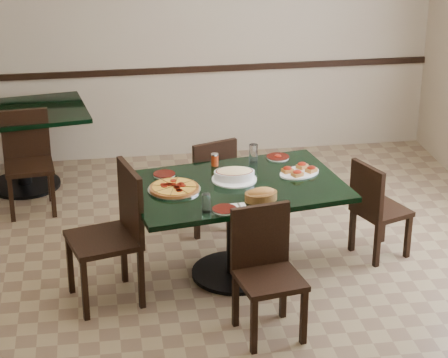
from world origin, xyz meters
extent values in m
plane|color=olive|center=(0.00, 0.00, 0.00)|extent=(5.50, 5.50, 0.00)
plane|color=tan|center=(0.00, 2.75, 1.40)|extent=(5.00, 0.00, 5.00)
plane|color=tan|center=(0.00, -2.75, 1.40)|extent=(5.00, 0.00, 5.00)
cube|color=black|center=(0.00, 2.73, 0.90)|extent=(5.00, 0.03, 0.06)
cube|color=black|center=(0.08, 0.16, 0.73)|extent=(1.70, 1.24, 0.04)
cylinder|color=black|center=(0.08, 0.16, 0.35)|extent=(0.13, 0.13, 0.71)
cylinder|color=black|center=(0.08, 0.16, 0.01)|extent=(0.67, 0.67, 0.03)
cube|color=black|center=(-1.60, 2.15, 0.73)|extent=(1.34, 1.06, 0.04)
cylinder|color=black|center=(-1.60, 2.15, 0.35)|extent=(0.13, 0.13, 0.71)
cylinder|color=black|center=(-1.60, 2.15, 0.01)|extent=(0.66, 0.66, 0.03)
cube|color=black|center=(-0.03, 1.01, 0.39)|extent=(0.49, 0.49, 0.04)
cube|color=black|center=(0.03, 0.85, 0.62)|extent=(0.38, 0.17, 0.41)
cube|color=black|center=(0.07, 1.22, 0.19)|extent=(0.05, 0.05, 0.37)
cube|color=black|center=(0.18, 0.91, 0.19)|extent=(0.05, 0.05, 0.37)
cube|color=black|center=(-0.24, 1.11, 0.19)|extent=(0.05, 0.05, 0.37)
cube|color=black|center=(-0.13, 0.80, 0.19)|extent=(0.05, 0.05, 0.37)
cube|color=black|center=(0.17, -0.69, 0.42)|extent=(0.48, 0.48, 0.04)
cube|color=black|center=(0.13, -0.51, 0.66)|extent=(0.41, 0.11, 0.44)
cube|color=black|center=(0.02, -0.90, 0.20)|extent=(0.05, 0.05, 0.40)
cube|color=black|center=(-0.04, -0.55, 0.20)|extent=(0.05, 0.05, 0.40)
cube|color=black|center=(0.37, -0.84, 0.20)|extent=(0.05, 0.05, 0.40)
cube|color=black|center=(0.31, -0.49, 0.20)|extent=(0.05, 0.05, 0.40)
cube|color=black|center=(1.27, 0.32, 0.38)|extent=(0.48, 0.48, 0.04)
cube|color=black|center=(1.12, 0.26, 0.59)|extent=(0.17, 0.36, 0.40)
cube|color=black|center=(1.47, 0.23, 0.18)|extent=(0.05, 0.05, 0.36)
cube|color=black|center=(1.19, 0.12, 0.18)|extent=(0.05, 0.05, 0.36)
cube|color=black|center=(1.36, 0.52, 0.18)|extent=(0.05, 0.05, 0.36)
cube|color=black|center=(1.07, 0.40, 0.18)|extent=(0.05, 0.05, 0.36)
cube|color=black|center=(-0.91, -0.07, 0.48)|extent=(0.57, 0.57, 0.04)
cube|color=black|center=(-0.70, -0.01, 0.75)|extent=(0.16, 0.46, 0.50)
cube|color=black|center=(-1.15, 0.08, 0.23)|extent=(0.05, 0.05, 0.46)
cube|color=black|center=(-0.76, 0.18, 0.23)|extent=(0.05, 0.05, 0.46)
cube|color=black|center=(-1.05, -0.32, 0.23)|extent=(0.05, 0.05, 0.46)
cube|color=black|center=(-0.66, -0.21, 0.23)|extent=(0.05, 0.05, 0.46)
cube|color=black|center=(-1.50, 1.57, 0.42)|extent=(0.45, 0.45, 0.04)
cube|color=black|center=(-1.52, 1.76, 0.66)|extent=(0.41, 0.08, 0.44)
cube|color=black|center=(-1.66, 1.38, 0.20)|extent=(0.04, 0.04, 0.40)
cube|color=black|center=(-1.70, 1.73, 0.20)|extent=(0.04, 0.04, 0.40)
cube|color=black|center=(-1.31, 1.42, 0.20)|extent=(0.04, 0.04, 0.40)
cube|color=black|center=(-1.35, 1.77, 0.20)|extent=(0.04, 0.04, 0.40)
cylinder|color=silver|center=(-0.38, 0.12, 0.76)|extent=(0.38, 0.38, 0.01)
cylinder|color=brown|center=(-0.38, 0.12, 0.77)|extent=(0.36, 0.36, 0.02)
cylinder|color=gold|center=(-0.38, 0.12, 0.78)|extent=(0.32, 0.32, 0.01)
cylinder|color=white|center=(0.08, 0.24, 0.76)|extent=(0.34, 0.34, 0.01)
ellipsoid|color=beige|center=(0.08, 0.24, 0.82)|extent=(0.28, 0.19, 0.04)
ellipsoid|color=#B87D33|center=(0.21, -0.14, 0.81)|extent=(0.22, 0.13, 0.08)
cylinder|color=white|center=(-0.07, -0.27, 0.76)|extent=(0.17, 0.17, 0.01)
cylinder|color=#310603|center=(-0.07, -0.27, 0.76)|extent=(0.17, 0.17, 0.00)
cylinder|color=white|center=(0.50, 0.63, 0.76)|extent=(0.18, 0.18, 0.01)
cylinder|color=#310603|center=(0.50, 0.63, 0.76)|extent=(0.18, 0.18, 0.00)
ellipsoid|color=#921B07|center=(0.50, 0.63, 0.77)|extent=(0.05, 0.05, 0.03)
cylinder|color=white|center=(-0.42, 0.41, 0.76)|extent=(0.16, 0.16, 0.01)
cylinder|color=#310603|center=(-0.42, 0.41, 0.76)|extent=(0.17, 0.17, 0.00)
cube|color=white|center=(0.02, -0.24, 0.75)|extent=(0.14, 0.14, 0.00)
cube|color=silver|center=(0.04, -0.24, 0.76)|extent=(0.02, 0.13, 0.00)
cylinder|color=silver|center=(0.29, 0.58, 0.82)|extent=(0.07, 0.07, 0.14)
cylinder|color=silver|center=(-0.20, -0.27, 0.82)|extent=(0.06, 0.06, 0.13)
cylinder|color=#C34514|center=(-0.02, 0.55, 0.79)|extent=(0.05, 0.05, 0.09)
cylinder|color=silver|center=(-0.02, 0.55, 0.84)|extent=(0.06, 0.06, 0.01)
camera|label=1|loc=(-0.92, -5.63, 3.28)|focal=70.00mm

